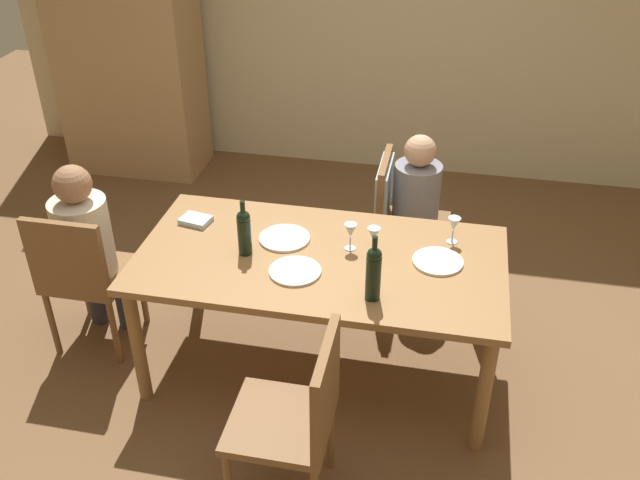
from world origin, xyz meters
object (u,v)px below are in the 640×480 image
Objects in this scene: person_man_bearded at (420,204)px; dinner_plate_host at (285,238)px; armoire_cabinet at (126,41)px; wine_bottle_dark_red at (373,272)px; chair_far_right at (395,207)px; chair_left_end at (82,272)px; wine_glass_near_left at (454,225)px; dining_table at (320,269)px; person_woman_host at (87,242)px; wine_bottle_tall_green at (244,231)px; wine_glass_near_right at (374,235)px; chair_near at (300,413)px; dinner_plate_guest_right at (295,271)px; wine_glass_centre at (350,231)px; dinner_plate_guest_left at (438,261)px.

person_man_bearded is 3.98× the size of dinner_plate_host.
person_man_bearded reaches higher than dinner_plate_host.
dinner_plate_host is at bearing -49.14° from armoire_cabinet.
wine_bottle_dark_red is 0.69m from dinner_plate_host.
chair_far_right is 0.92m from dinner_plate_host.
chair_left_end reaches higher than wine_glass_near_left.
dining_table is 1.66× the size of person_woman_host.
wine_bottle_tall_green is 2.06× the size of wine_glass_near_right.
wine_bottle_dark_red is (0.01, -1.16, 0.31)m from chair_far_right.
wine_glass_near_right is at bearing -10.30° from chair_near.
wine_bottle_dark_red is at bearing -21.31° from chair_near.
person_man_bearded is at bearing 109.19° from wine_glass_near_left.
wine_bottle_tall_green reaches higher than dinner_plate_guest_right.
person_woman_host is 4.17× the size of dinner_plate_host.
dining_table is 5.56× the size of wine_bottle_dark_red.
wine_glass_centre is 0.58× the size of dinner_plate_guest_left.
wine_bottle_dark_red is 2.28× the size of wine_glass_near_right.
chair_left_end is 1.00× the size of chair_far_right.
wine_bottle_tall_green is 0.90× the size of wine_bottle_dark_red.
dining_table is at bearing -19.20° from chair_far_right.
wine_bottle_dark_red reaches higher than wine_glass_centre.
wine_bottle_dark_red reaches higher than chair_near.
wine_bottle_dark_red is (-0.14, -1.16, 0.27)m from person_man_bearded.
wine_bottle_dark_red is at bearing -66.63° from wine_glass_centre.
person_woman_host is at bearing 90.00° from chair_left_end.
wine_glass_centre is at bearing -3.06° from chair_near.
person_woman_host reaches higher than dinner_plate_guest_right.
dining_table is 2.05× the size of chair_near.
wine_glass_centre is (-0.17, 0.40, -0.04)m from wine_bottle_dark_red.
wine_bottle_dark_red is at bearing -11.05° from person_woman_host.
chair_left_end is at bearing -61.78° from person_man_bearded.
person_man_bearded is 1.01m from dinner_plate_host.
person_man_bearded is (2.50, -1.37, -0.46)m from armoire_cabinet.
person_man_bearded is at bearing 25.32° from person_woman_host.
dinner_plate_guest_right is at bearing -50.87° from armoire_cabinet.
armoire_cabinet is 2.37m from person_woman_host.
dining_table is at bearing -1.12° from person_woman_host.
armoire_cabinet reaches higher than wine_glass_near_right.
person_man_bearded reaches higher than chair_near.
wine_bottle_tall_green is at bearing 160.31° from wine_bottle_dark_red.
person_man_bearded is at bearing 47.99° from dinner_plate_host.
dining_table is at bearing -157.41° from wine_glass_near_left.
chair_left_end is at bearing -90.00° from person_woman_host.
chair_left_end is (0.72, -2.32, -0.56)m from armoire_cabinet.
chair_far_right is 0.15m from person_man_bearded.
armoire_cabinet is 1.91× the size of person_woman_host.
chair_near is 1.32m from wine_glass_near_left.
wine_glass_near_right is at bearing 11.86° from wine_bottle_tall_green.
chair_near reaches higher than dining_table.
chair_near is 6.17× the size of wine_glass_near_left.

